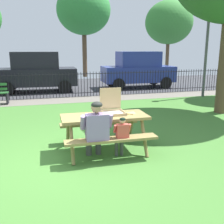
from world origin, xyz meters
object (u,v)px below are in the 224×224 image
Objects in this scene: lamp_post_walkway at (208,34)px; pizza_slice_on_table at (131,113)px; child_at_table at (121,134)px; pizza_box_open at (112,107)px; picnic_table_foreground at (105,123)px; far_tree_center at (84,10)px; parked_car_left at (36,72)px; far_tree_midright at (169,23)px; parked_car_center at (138,69)px; adult_at_table at (96,128)px.

pizza_slice_on_table is at bearing -136.17° from lamp_post_walkway.
pizza_box_open is at bearing 89.19° from child_at_table.
child_at_table reaches higher than picnic_table_foreground.
far_tree_center reaches higher than child_at_table.
far_tree_midright reaches higher than parked_car_left.
parked_car_left is (-1.52, 8.45, 0.12)m from pizza_box_open.
far_tree_center reaches higher than far_tree_midright.
pizza_slice_on_table is 0.08× the size of parked_car_left.
child_at_table reaches higher than pizza_slice_on_table.
parked_car_center is 0.59× the size of far_tree_center.
picnic_table_foreground is at bearing -98.67° from far_tree_center.
parked_car_center is (4.10, 8.61, 0.41)m from picnic_table_foreground.
pizza_slice_on_table is at bearing 54.69° from child_at_table.
far_tree_midright is at bearing 60.23° from pizza_slice_on_table.
parked_car_left is 8.53m from far_tree_center.
adult_at_table reaches higher than child_at_table.
parked_car_center is (5.41, 0.00, 0.00)m from parked_car_left.
pizza_slice_on_table is 0.05× the size of far_tree_midright.
picnic_table_foreground is 16.04m from far_tree_center.
child_at_table is (-0.01, -0.70, -0.38)m from pizza_box_open.
adult_at_table is 8.69m from lamp_post_walkway.
pizza_box_open is 7.84m from lamp_post_walkway.
far_tree_midright is (6.99, -0.00, -0.69)m from far_tree_center.
lamp_post_walkway is at bearing -108.39° from far_tree_midright.
parked_car_left is 12.95m from far_tree_midright.
picnic_table_foreground is at bearing 59.62° from adult_at_table.
child_at_table is (-0.39, -0.56, -0.26)m from pizza_slice_on_table.
parked_car_left is 0.60× the size of far_tree_center.
adult_at_table is at bearing -127.19° from pizza_box_open.
child_at_table is at bearing -69.21° from picnic_table_foreground.
lamp_post_walkway is 1.15× the size of parked_car_center.
far_tree_midright is (9.12, 15.82, 3.68)m from child_at_table.
parked_car_left reaches higher than adult_at_table.
parked_car_center is at bearing -128.06° from far_tree_midright.
lamp_post_walkway is at bearing 44.74° from child_at_table.
lamp_post_walkway reaches higher than parked_car_left.
child_at_table is 16.55m from far_tree_center.
pizza_slice_on_table is 7.69m from lamp_post_walkway.
parked_car_center is at bearing 118.39° from lamp_post_walkway.
pizza_box_open is 0.13× the size of parked_car_center.
child_at_table is at bearing -113.09° from parked_car_center.
picnic_table_foreground is 3.47× the size of pizza_box_open.
picnic_table_foreground is 8.18m from lamp_post_walkway.
parked_car_left is at bearing 100.22° from pizza_box_open.
picnic_table_foreground is 0.40m from pizza_box_open.
far_tree_midright is at bearing 71.61° from lamp_post_walkway.
far_tree_center is (2.62, 15.78, 4.23)m from adult_at_table.
parked_car_center is 9.05m from far_tree_midright.
pizza_box_open is 0.80m from child_at_table.
adult_at_table is 0.18× the size of far_tree_center.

